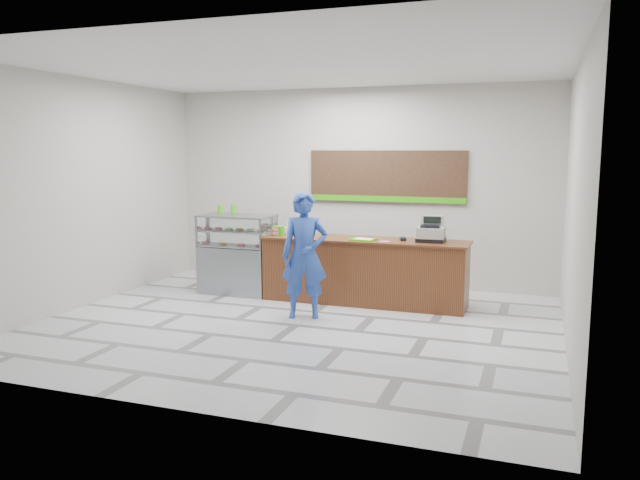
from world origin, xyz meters
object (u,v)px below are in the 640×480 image
(sales_counter, at_px, (364,271))
(customer, at_px, (305,255))
(cash_register, at_px, (431,232))
(serving_tray, at_px, (363,239))
(display_case, at_px, (237,253))

(sales_counter, height_order, customer, customer)
(customer, bearing_deg, cash_register, 16.84)
(serving_tray, bearing_deg, sales_counter, 101.88)
(serving_tray, xyz_separation_m, customer, (-0.60, -0.95, -0.13))
(sales_counter, height_order, cash_register, cash_register)
(display_case, xyz_separation_m, serving_tray, (2.23, -0.14, 0.36))
(cash_register, height_order, serving_tray, cash_register)
(display_case, bearing_deg, sales_counter, 0.00)
(cash_register, distance_m, customer, 2.01)
(sales_counter, bearing_deg, serving_tray, -84.18)
(cash_register, relative_size, customer, 0.25)
(cash_register, bearing_deg, sales_counter, -179.83)
(sales_counter, xyz_separation_m, cash_register, (1.03, 0.06, 0.66))
(sales_counter, relative_size, display_case, 2.45)
(sales_counter, height_order, serving_tray, serving_tray)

